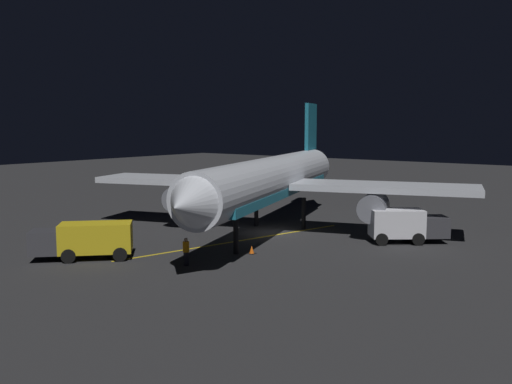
# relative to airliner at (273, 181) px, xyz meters

# --- Properties ---
(ground_plane) EXTENTS (180.00, 180.00, 0.20)m
(ground_plane) POSITION_rel_airliner_xyz_m (-0.18, 0.56, -4.27)
(ground_plane) COLOR #2A2A2B
(apron_guide_stripe) EXTENTS (5.16, 20.00, 0.01)m
(apron_guide_stripe) POSITION_rel_airliner_xyz_m (-0.17, 4.56, -4.17)
(apron_guide_stripe) COLOR gold
(apron_guide_stripe) RESTS_ON ground_plane
(airliner) EXTENTS (31.58, 34.06, 10.75)m
(airliner) POSITION_rel_airliner_xyz_m (0.00, 0.00, 0.00)
(airliner) COLOR silver
(airliner) RESTS_ON ground_plane
(baggage_truck) EXTENTS (5.89, 5.97, 2.34)m
(baggage_truck) POSITION_rel_airliner_xyz_m (4.18, 15.03, -2.94)
(baggage_truck) COLOR gold
(baggage_truck) RESTS_ON ground_plane
(catering_truck) EXTENTS (5.65, 5.10, 2.48)m
(catering_truck) POSITION_rel_airliner_xyz_m (-10.24, -2.32, -2.91)
(catering_truck) COLOR silver
(catering_truck) RESTS_ON ground_plane
(ground_crew_worker) EXTENTS (0.40, 0.40, 1.74)m
(ground_crew_worker) POSITION_rel_airliner_xyz_m (-2.17, 12.34, -3.28)
(ground_crew_worker) COLOR black
(ground_crew_worker) RESTS_ON ground_plane
(traffic_cone_near_left) EXTENTS (0.50, 0.50, 0.55)m
(traffic_cone_near_left) POSITION_rel_airliner_xyz_m (-3.47, 7.37, -3.92)
(traffic_cone_near_left) COLOR #EA590F
(traffic_cone_near_left) RESTS_ON ground_plane
(traffic_cone_near_right) EXTENTS (0.50, 0.50, 0.55)m
(traffic_cone_near_right) POSITION_rel_airliner_xyz_m (8.12, 11.57, -3.92)
(traffic_cone_near_right) COLOR #EA590F
(traffic_cone_near_right) RESTS_ON ground_plane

